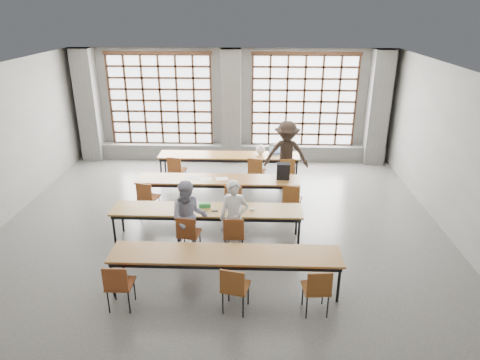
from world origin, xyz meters
name	(u,v)px	position (x,y,z in m)	size (l,w,h in m)	color
floor	(218,243)	(0.00, 0.00, 0.00)	(11.00, 11.00, 0.00)	#51514E
ceiling	(215,76)	(0.00, 0.00, 3.50)	(11.00, 11.00, 0.00)	silver
wall_back	(232,105)	(0.00, 5.50, 1.75)	(10.00, 10.00, 0.00)	slate
wall_right	(474,169)	(5.00, 0.00, 1.75)	(11.00, 11.00, 0.00)	slate
column_left	(88,106)	(-4.50, 5.22, 1.75)	(0.60, 0.55, 3.50)	#555553
column_mid	(231,107)	(0.00, 5.22, 1.75)	(0.60, 0.55, 3.50)	#555553
column_right	(378,108)	(4.50, 5.22, 1.75)	(0.60, 0.55, 3.50)	#555553
window_left	(161,100)	(-2.25, 5.42, 1.90)	(3.32, 0.12, 3.00)	white
window_right	(304,102)	(2.25, 5.42, 1.90)	(3.32, 0.12, 3.00)	white
sill_ledge	(232,152)	(0.00, 5.30, 0.25)	(9.80, 0.35, 0.50)	#555553
desk_row_a	(229,157)	(0.01, 3.65, 0.66)	(4.00, 0.70, 0.73)	brown
desk_row_b	(218,181)	(-0.15, 1.83, 0.66)	(4.00, 0.70, 0.73)	brown
desk_row_c	(207,212)	(-0.24, 0.14, 0.66)	(4.00, 0.70, 0.73)	brown
desk_row_d	(226,257)	(0.27, -1.57, 0.66)	(4.00, 0.70, 0.73)	brown
chair_back_left	(176,168)	(-1.41, 3.02, 0.54)	(0.50, 0.50, 0.88)	brown
chair_back_mid	(256,169)	(0.79, 3.03, 0.54)	(0.51, 0.51, 0.88)	brown
chair_back_right	(286,170)	(1.62, 3.02, 0.54)	(0.47, 0.47, 0.88)	brown
chair_mid_left	(147,195)	(-1.78, 1.20, 0.54)	(0.52, 0.52, 0.88)	brown
chair_mid_centre	(233,197)	(0.25, 1.20, 0.54)	(0.46, 0.46, 0.88)	brown
chair_mid_right	(292,198)	(1.63, 1.20, 0.54)	(0.52, 0.52, 0.88)	brown
chair_front_left	(188,231)	(-0.55, -0.49, 0.54)	(0.48, 0.48, 0.88)	brown
chair_front_right	(234,232)	(0.36, -0.49, 0.54)	(0.43, 0.43, 0.88)	brown
chair_near_left	(118,282)	(-1.43, -2.20, 0.54)	(0.42, 0.43, 0.88)	brown
chair_near_mid	(234,285)	(0.45, -2.20, 0.54)	(0.50, 0.51, 0.88)	brown
chair_near_right	(317,287)	(1.78, -2.20, 0.54)	(0.46, 0.46, 0.88)	brown
student_male	(234,218)	(0.36, -0.36, 0.79)	(0.57, 0.38, 1.57)	silver
student_female	(189,218)	(-0.54, -0.36, 0.77)	(0.75, 0.59, 1.55)	#171C47
student_back	(286,154)	(1.61, 3.15, 0.93)	(1.20, 0.69, 1.85)	black
laptop_front	(234,204)	(0.32, 0.25, 0.79)	(0.40, 0.36, 0.26)	silver
laptop_back	(276,152)	(1.34, 3.76, 0.79)	(0.42, 0.38, 0.26)	#ACACB1
mouse	(252,209)	(0.71, 0.12, 0.75)	(0.10, 0.06, 0.04)	white
green_box	(205,205)	(-0.29, 0.22, 0.78)	(0.25, 0.09, 0.09)	#2D8A40
phone	(215,211)	(-0.06, 0.04, 0.74)	(0.13, 0.06, 0.01)	black
paper_sheet_a	(194,178)	(-0.75, 1.88, 0.73)	(0.30, 0.21, 0.00)	silver
paper_sheet_b	(205,179)	(-0.45, 1.78, 0.73)	(0.30, 0.21, 0.00)	white
paper_sheet_c	(222,179)	(-0.05, 1.83, 0.73)	(0.30, 0.21, 0.00)	white
backpack	(283,171)	(1.45, 1.88, 0.93)	(0.32, 0.20, 0.40)	black
plastic_bag	(260,150)	(0.91, 3.70, 0.87)	(0.26, 0.21, 0.29)	white
red_pouch	(120,281)	(-1.43, -2.12, 0.50)	(0.20, 0.08, 0.06)	maroon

